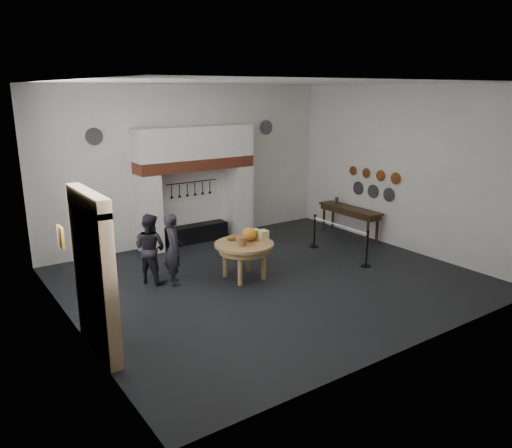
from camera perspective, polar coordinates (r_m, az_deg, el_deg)
floor at (r=11.91m, az=1.69°, el=-6.32°), size 9.00×8.00×0.02m
ceiling at (r=11.09m, az=1.87°, el=15.87°), size 9.00×8.00×0.02m
wall_back at (r=14.66m, az=-7.58°, el=6.75°), size 9.00×0.02×4.50m
wall_front at (r=8.48m, az=17.97°, el=-0.01°), size 9.00×0.02×4.50m
wall_left at (r=9.41m, az=-20.92°, el=1.18°), size 0.02×8.00×4.50m
wall_right at (r=14.38m, az=16.48°, el=6.10°), size 0.02×8.00×4.50m
chimney_pier_left at (r=13.96m, az=-12.14°, el=1.20°), size 0.55×0.70×2.15m
chimney_pier_right at (r=15.29m, az=-1.90°, el=2.74°), size 0.55×0.70×2.15m
hearth_brick_band at (r=14.34m, az=-6.94°, el=6.83°), size 3.50×0.72×0.32m
chimney_hood at (r=14.27m, az=-7.02°, el=9.25°), size 3.50×0.70×0.90m
iron_range at (r=14.84m, az=-6.82°, el=-1.04°), size 1.90×0.45×0.50m
utensil_rail at (r=14.67m, az=-7.37°, el=4.78°), size 1.60×0.02×0.02m
door_recess at (r=8.77m, az=-18.50°, el=-6.43°), size 0.04×1.10×2.50m
door_jamb_near at (r=8.15m, az=-16.50°, el=-7.56°), size 0.22×0.30×2.60m
door_jamb_far at (r=9.41m, az=-19.22°, el=-4.69°), size 0.22×0.30×2.60m
door_lintel at (r=8.40m, az=-18.71°, el=2.60°), size 0.22×1.70×0.30m
wall_plaque at (r=10.33m, az=-21.41°, el=-1.41°), size 0.05×0.34×0.44m
work_table at (r=11.71m, az=-1.36°, el=-2.34°), size 1.66×1.66×0.07m
pumpkin at (r=11.84m, az=-0.82°, el=-1.18°), size 0.36×0.36×0.31m
cheese_block_big at (r=11.89m, az=0.78°, el=-1.28°), size 0.22×0.22×0.24m
cheese_block_small at (r=12.12m, az=-0.12°, el=-1.06°), size 0.18×0.18×0.20m
wicker_basket at (r=11.47m, az=-1.58°, el=-1.97°), size 0.38×0.38×0.22m
bread_loaf at (r=11.91m, az=-2.69°, el=-1.55°), size 0.31×0.18×0.13m
visitor_near at (r=11.53m, az=-9.42°, el=-2.86°), size 0.54×0.69×1.67m
visitor_far at (r=11.74m, az=-12.02°, el=-2.75°), size 0.94×1.00×1.64m
side_table at (r=15.36m, az=10.70°, el=1.75°), size 0.55×2.20×0.06m
pewter_jug at (r=15.74m, az=9.18°, el=2.67°), size 0.12×0.12×0.22m
copper_pan_a at (r=14.52m, az=15.68°, el=5.04°), size 0.03×0.34×0.34m
copper_pan_b at (r=14.87m, az=14.06°, el=5.38°), size 0.03×0.32×0.32m
copper_pan_c at (r=15.24m, az=12.51°, el=5.69°), size 0.03×0.30×0.30m
copper_pan_d at (r=15.61m, az=11.04°, el=5.99°), size 0.03×0.28×0.28m
pewter_plate_left at (r=14.74m, az=14.95°, el=3.25°), size 0.03×0.40×0.40m
pewter_plate_mid at (r=15.12m, az=13.23°, el=3.66°), size 0.03×0.40×0.40m
pewter_plate_right at (r=15.53m, az=11.60°, el=4.04°), size 0.03×0.40×0.40m
pewter_plate_back_left at (r=13.51m, az=-18.02°, el=9.50°), size 0.44×0.03×0.44m
pewter_plate_back_right at (r=15.92m, az=1.20°, el=10.97°), size 0.44×0.03×0.44m
barrier_post_near at (r=12.90m, az=12.56°, el=-2.87°), size 0.05×0.05×0.90m
barrier_post_far at (r=14.26m, az=6.71°, el=-0.86°), size 0.05×0.05×0.90m
barrier_rope at (r=13.45m, az=9.56°, el=-0.19°), size 0.04×2.00×0.04m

